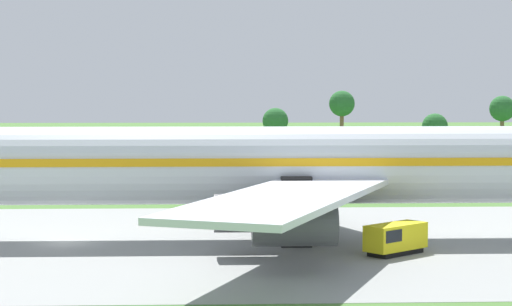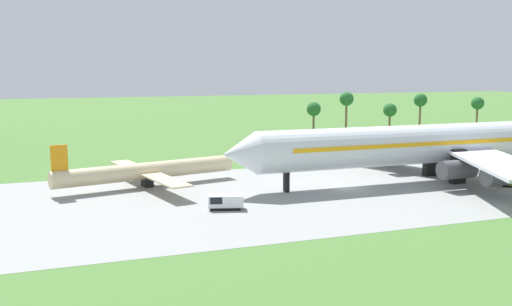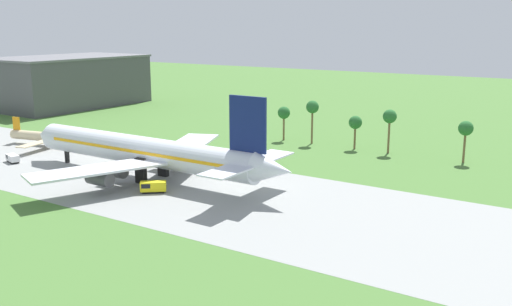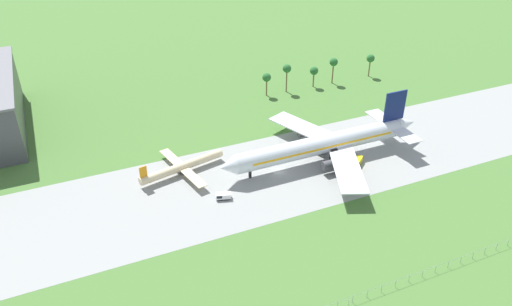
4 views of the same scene
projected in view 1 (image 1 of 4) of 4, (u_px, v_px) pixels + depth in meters
name	position (u px, v px, depth m)	size (l,w,h in m)	color
ground_plane	(65.00, 243.00, 73.95)	(600.00, 600.00, 0.00)	#477233
taxiway_strip	(65.00, 243.00, 73.95)	(320.00, 44.00, 0.02)	gray
jet_airliner	(277.00, 166.00, 75.29)	(72.97, 55.96, 19.99)	silver
fuel_truck	(394.00, 238.00, 68.54)	(5.23, 4.82, 2.31)	black
palm_tree_row	(439.00, 117.00, 129.32)	(54.68, 3.60, 12.33)	brown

